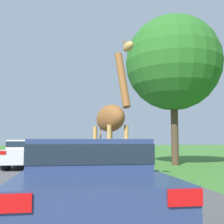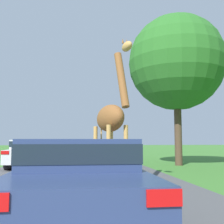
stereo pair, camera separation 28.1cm
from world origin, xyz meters
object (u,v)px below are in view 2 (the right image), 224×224
at_px(car_queue_right, 30,153).
at_px(tree_centre_back, 177,63).
at_px(car_queue_left, 98,149).
at_px(car_lead_maroon, 78,178).
at_px(giraffe_near_road, 111,118).

height_order(car_queue_right, tree_centre_back, tree_centre_back).
height_order(car_queue_left, tree_centre_back, tree_centre_back).
distance_m(car_lead_maroon, tree_centre_back, 12.96).
bearing_deg(car_queue_left, car_lead_maroon, -95.55).
distance_m(car_queue_left, tree_centre_back, 8.87).
bearing_deg(giraffe_near_road, car_queue_right, -72.38).
xyz_separation_m(giraffe_near_road, car_queue_left, (0.43, 11.57, -1.43)).
xyz_separation_m(car_queue_right, car_queue_left, (4.02, 6.07, -0.01)).
xyz_separation_m(car_lead_maroon, car_queue_left, (1.60, 16.42, -0.02)).
distance_m(car_lead_maroon, car_queue_right, 10.64).
xyz_separation_m(car_lead_maroon, car_queue_right, (-2.43, 10.36, -0.00)).
distance_m(giraffe_near_road, car_lead_maroon, 5.19).
xyz_separation_m(giraffe_near_road, tree_centre_back, (4.52, 5.60, 3.70)).
xyz_separation_m(giraffe_near_road, car_queue_right, (-3.59, 5.50, -1.42)).
xyz_separation_m(car_queue_right, tree_centre_back, (8.11, 0.10, 5.12)).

